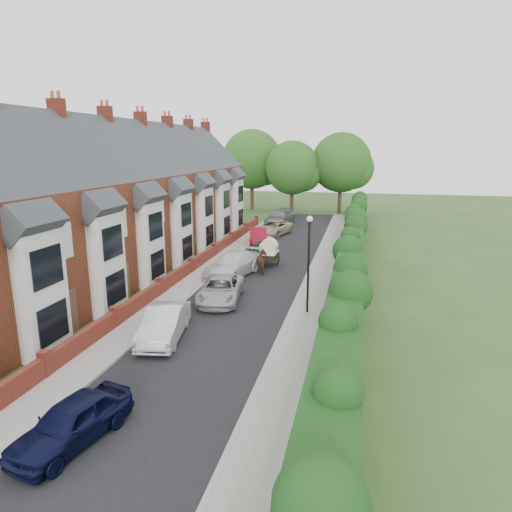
{
  "coord_description": "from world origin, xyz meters",
  "views": [
    {
      "loc": [
        5.89,
        -18.4,
        8.48
      ],
      "look_at": [
        -0.06,
        7.1,
        2.2
      ],
      "focal_mm": 32.0,
      "sensor_mm": 36.0,
      "label": 1
    }
  ],
  "objects_px": {
    "lamppost": "(309,252)",
    "car_red": "(258,236)",
    "horse": "(263,262)",
    "car_silver_a": "(164,323)",
    "horse_cart": "(269,251)",
    "car_navy": "(72,422)",
    "car_white": "(232,265)",
    "car_silver_b": "(221,289)",
    "car_grey": "(280,217)",
    "car_green": "(261,250)",
    "car_beige": "(273,228)"
  },
  "relations": [
    {
      "from": "car_white",
      "to": "car_silver_b",
      "type": "bearing_deg",
      "value": -69.0
    },
    {
      "from": "car_silver_b",
      "to": "horse",
      "type": "xyz_separation_m",
      "value": [
        1.09,
        6.18,
        0.1
      ]
    },
    {
      "from": "car_beige",
      "to": "horse_cart",
      "type": "distance_m",
      "value": 12.06
    },
    {
      "from": "car_green",
      "to": "horse",
      "type": "relative_size",
      "value": 2.1
    },
    {
      "from": "car_red",
      "to": "car_grey",
      "type": "height_order",
      "value": "car_grey"
    },
    {
      "from": "car_silver_a",
      "to": "car_grey",
      "type": "height_order",
      "value": "car_grey"
    },
    {
      "from": "car_silver_a",
      "to": "car_grey",
      "type": "relative_size",
      "value": 0.83
    },
    {
      "from": "car_green",
      "to": "horse",
      "type": "distance_m",
      "value": 4.45
    },
    {
      "from": "car_silver_a",
      "to": "lamppost",
      "type": "bearing_deg",
      "value": 27.74
    },
    {
      "from": "car_green",
      "to": "horse",
      "type": "xyz_separation_m",
      "value": [
        1.13,
        -4.3,
        0.12
      ]
    },
    {
      "from": "car_navy",
      "to": "car_white",
      "type": "xyz_separation_m",
      "value": [
        -0.35,
        18.21,
        0.11
      ]
    },
    {
      "from": "car_navy",
      "to": "car_grey",
      "type": "xyz_separation_m",
      "value": [
        -0.98,
        39.68,
        0.11
      ]
    },
    {
      "from": "lamppost",
      "to": "car_silver_b",
      "type": "height_order",
      "value": "lamppost"
    },
    {
      "from": "car_red",
      "to": "horse_cart",
      "type": "xyz_separation_m",
      "value": [
        2.49,
        -7.47,
        0.46
      ]
    },
    {
      "from": "car_silver_b",
      "to": "car_grey",
      "type": "height_order",
      "value": "car_grey"
    },
    {
      "from": "horse",
      "to": "car_silver_a",
      "type": "bearing_deg",
      "value": 57.64
    },
    {
      "from": "car_silver_b",
      "to": "car_beige",
      "type": "xyz_separation_m",
      "value": [
        -0.9,
        20.03,
        0.04
      ]
    },
    {
      "from": "lamppost",
      "to": "car_red",
      "type": "distance_m",
      "value": 17.99
    },
    {
      "from": "car_navy",
      "to": "car_red",
      "type": "bearing_deg",
      "value": 104.61
    },
    {
      "from": "lamppost",
      "to": "car_green",
      "type": "bearing_deg",
      "value": 113.7
    },
    {
      "from": "car_silver_a",
      "to": "horse_cart",
      "type": "distance_m",
      "value": 13.9
    },
    {
      "from": "car_beige",
      "to": "horse",
      "type": "xyz_separation_m",
      "value": [
        1.99,
        -13.85,
        0.05
      ]
    },
    {
      "from": "car_green",
      "to": "car_beige",
      "type": "relative_size",
      "value": 0.74
    },
    {
      "from": "car_silver_a",
      "to": "car_green",
      "type": "xyz_separation_m",
      "value": [
        0.87,
        16.08,
        -0.09
      ]
    },
    {
      "from": "car_navy",
      "to": "car_white",
      "type": "height_order",
      "value": "car_white"
    },
    {
      "from": "lamppost",
      "to": "car_red",
      "type": "height_order",
      "value": "lamppost"
    },
    {
      "from": "lamppost",
      "to": "horse_cart",
      "type": "bearing_deg",
      "value": 113.17
    },
    {
      "from": "car_beige",
      "to": "horse_cart",
      "type": "relative_size",
      "value": 1.82
    },
    {
      "from": "car_silver_a",
      "to": "car_beige",
      "type": "xyz_separation_m",
      "value": [
        0.01,
        25.63,
        -0.02
      ]
    },
    {
      "from": "car_silver_a",
      "to": "car_green",
      "type": "distance_m",
      "value": 16.11
    },
    {
      "from": "car_white",
      "to": "horse_cart",
      "type": "height_order",
      "value": "horse_cart"
    },
    {
      "from": "lamppost",
      "to": "horse_cart",
      "type": "distance_m",
      "value": 10.17
    },
    {
      "from": "car_white",
      "to": "horse",
      "type": "xyz_separation_m",
      "value": [
        1.86,
        1.11,
        -0.02
      ]
    },
    {
      "from": "lamppost",
      "to": "horse_cart",
      "type": "xyz_separation_m",
      "value": [
        -3.91,
        9.15,
        -2.13
      ]
    },
    {
      "from": "car_green",
      "to": "car_red",
      "type": "relative_size",
      "value": 0.89
    },
    {
      "from": "car_grey",
      "to": "horse",
      "type": "height_order",
      "value": "car_grey"
    },
    {
      "from": "car_silver_a",
      "to": "horse_cart",
      "type": "xyz_separation_m",
      "value": [
        1.99,
        13.75,
        0.43
      ]
    },
    {
      "from": "car_beige",
      "to": "horse",
      "type": "height_order",
      "value": "horse"
    },
    {
      "from": "car_white",
      "to": "car_grey",
      "type": "distance_m",
      "value": 21.48
    },
    {
      "from": "car_green",
      "to": "car_navy",
      "type": "bearing_deg",
      "value": -79.09
    },
    {
      "from": "car_silver_b",
      "to": "car_white",
      "type": "relative_size",
      "value": 0.89
    },
    {
      "from": "car_red",
      "to": "car_white",
      "type": "bearing_deg",
      "value": -100.37
    },
    {
      "from": "lamppost",
      "to": "car_silver_b",
      "type": "distance_m",
      "value": 5.74
    },
    {
      "from": "car_green",
      "to": "car_silver_b",
      "type": "bearing_deg",
      "value": -77.95
    },
    {
      "from": "lamppost",
      "to": "car_silver_a",
      "type": "xyz_separation_m",
      "value": [
        -5.91,
        -4.6,
        -2.56
      ]
    },
    {
      "from": "car_navy",
      "to": "car_beige",
      "type": "relative_size",
      "value": 0.77
    },
    {
      "from": "car_green",
      "to": "car_red",
      "type": "distance_m",
      "value": 5.31
    },
    {
      "from": "car_silver_b",
      "to": "horse",
      "type": "bearing_deg",
      "value": 72.36
    },
    {
      "from": "car_silver_b",
      "to": "car_red",
      "type": "distance_m",
      "value": 15.67
    },
    {
      "from": "car_navy",
      "to": "horse_cart",
      "type": "bearing_deg",
      "value": 98.61
    }
  ]
}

